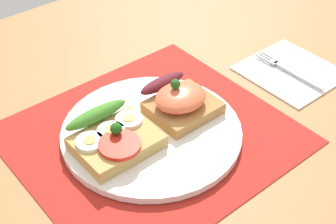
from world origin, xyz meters
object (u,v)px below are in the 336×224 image
(plate, at_px, (151,132))
(napkin, at_px, (291,71))
(sandwich_salmon, at_px, (180,100))
(fork, at_px, (287,69))
(sandwich_egg_tomato, at_px, (113,137))

(plate, bearing_deg, napkin, -4.86)
(sandwich_salmon, bearing_deg, napkin, -7.35)
(plate, relative_size, napkin, 1.73)
(plate, height_order, sandwich_salmon, sandwich_salmon)
(fork, bearing_deg, plate, 175.75)
(plate, bearing_deg, fork, -4.25)
(sandwich_egg_tomato, distance_m, napkin, 0.33)
(sandwich_egg_tomato, bearing_deg, sandwich_salmon, -0.81)
(sandwich_egg_tomato, height_order, sandwich_salmon, sandwich_salmon)
(sandwich_egg_tomato, xyz_separation_m, fork, (0.33, -0.03, -0.02))
(napkin, bearing_deg, sandwich_egg_tomato, 174.88)
(napkin, bearing_deg, sandwich_salmon, 172.65)
(sandwich_salmon, height_order, fork, sandwich_salmon)
(plate, distance_m, sandwich_salmon, 0.06)
(plate, relative_size, sandwich_salmon, 2.62)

